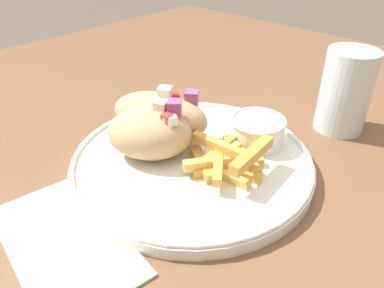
{
  "coord_description": "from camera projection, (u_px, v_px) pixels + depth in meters",
  "views": [
    {
      "loc": [
        0.26,
        -0.31,
        1.01
      ],
      "look_at": [
        0.01,
        -0.04,
        0.77
      ],
      "focal_mm": 35.0,
      "sensor_mm": 36.0,
      "label": 1
    }
  ],
  "objects": [
    {
      "name": "table",
      "position": [
        207.0,
        197.0,
        0.53
      ],
      "size": [
        1.22,
        1.22,
        0.73
      ],
      "color": "brown",
      "rests_on": "ground_plane"
    },
    {
      "name": "napkin",
      "position": [
        66.0,
        242.0,
        0.36
      ],
      "size": [
        0.19,
        0.12,
        0.0
      ],
      "rotation": [
        0.0,
        0.0,
        -0.16
      ],
      "color": "silver",
      "rests_on": "table"
    },
    {
      "name": "plate",
      "position": [
        192.0,
        161.0,
        0.46
      ],
      "size": [
        0.29,
        0.29,
        0.02
      ],
      "color": "white",
      "rests_on": "table"
    },
    {
      "name": "pita_sandwich_near",
      "position": [
        150.0,
        132.0,
        0.45
      ],
      "size": [
        0.13,
        0.12,
        0.07
      ],
      "rotation": [
        0.0,
        0.0,
        0.61
      ],
      "color": "tan",
      "rests_on": "plate"
    },
    {
      "name": "pita_sandwich_far",
      "position": [
        160.0,
        115.0,
        0.48
      ],
      "size": [
        0.14,
        0.1,
        0.07
      ],
      "rotation": [
        0.0,
        0.0,
        0.36
      ],
      "color": "tan",
      "rests_on": "plate"
    },
    {
      "name": "fries_pile",
      "position": [
        226.0,
        161.0,
        0.43
      ],
      "size": [
        0.1,
        0.1,
        0.04
      ],
      "color": "gold",
      "rests_on": "plate"
    },
    {
      "name": "sauce_ramekin",
      "position": [
        257.0,
        129.0,
        0.48
      ],
      "size": [
        0.07,
        0.07,
        0.03
      ],
      "color": "white",
      "rests_on": "plate"
    },
    {
      "name": "water_glass",
      "position": [
        345.0,
        95.0,
        0.52
      ],
      "size": [
        0.07,
        0.07,
        0.12
      ],
      "color": "silver",
      "rests_on": "table"
    }
  ]
}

